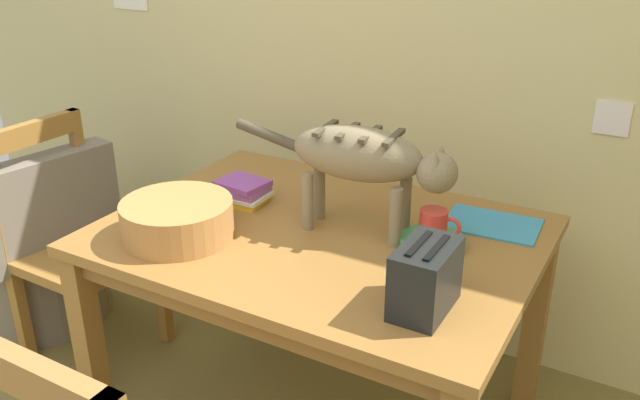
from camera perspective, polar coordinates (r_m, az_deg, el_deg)
wall_rear at (r=2.55m, az=7.09°, el=14.79°), size 4.76×0.11×2.50m
dining_table at (r=2.07m, az=-0.00°, el=-4.74°), size 1.28×0.95×0.74m
cat at (r=1.92m, az=3.87°, el=3.52°), size 0.69×0.19×0.33m
saucer_bowl at (r=1.95m, az=9.50°, el=-3.55°), size 0.19×0.19×0.03m
coffee_mug at (r=1.93m, az=9.72°, el=-2.07°), size 0.12×0.08×0.09m
magazine at (r=2.13m, az=14.44°, el=-1.99°), size 0.29×0.21×0.01m
book_stack at (r=2.22m, az=-6.62°, el=0.74°), size 0.17×0.15×0.07m
wicker_basket at (r=2.01m, az=-12.04°, el=-1.57°), size 0.33×0.33×0.11m
toaster at (r=1.63m, az=8.97°, el=-6.58°), size 0.12×0.20×0.18m
wooden_chair_far at (r=2.71m, az=-19.95°, el=-3.85°), size 0.43×0.43×0.92m
wicker_armchair at (r=3.08m, az=-23.03°, el=-4.64°), size 0.64×0.67×0.78m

